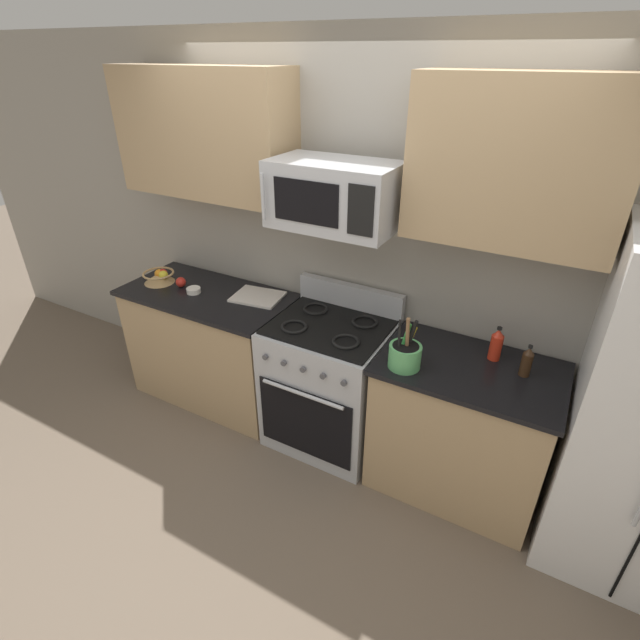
% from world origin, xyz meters
% --- Properties ---
extents(ground_plane, '(16.00, 16.00, 0.00)m').
position_xyz_m(ground_plane, '(0.00, 0.00, 0.00)').
color(ground_plane, '#6B5B4C').
extents(wall_back, '(8.00, 0.10, 2.60)m').
position_xyz_m(wall_back, '(0.00, 1.10, 1.30)').
color(wall_back, '#9E998E').
rests_on(wall_back, ground).
extents(counter_left, '(1.28, 0.65, 0.91)m').
position_xyz_m(counter_left, '(-1.03, 0.71, 0.46)').
color(counter_left, tan).
rests_on(counter_left, ground).
extents(range_oven, '(0.76, 0.70, 1.09)m').
position_xyz_m(range_oven, '(-0.00, 0.71, 0.47)').
color(range_oven, '#B2B5BA').
rests_on(range_oven, ground).
extents(counter_right, '(1.02, 0.65, 0.91)m').
position_xyz_m(counter_right, '(0.90, 0.71, 0.46)').
color(counter_right, tan).
rests_on(counter_right, ground).
extents(microwave, '(0.72, 0.44, 0.37)m').
position_xyz_m(microwave, '(-0.00, 0.74, 1.75)').
color(microwave, '#B2B5BA').
extents(upper_cabinets_left, '(1.27, 0.34, 0.79)m').
position_xyz_m(upper_cabinets_left, '(-1.03, 0.88, 1.98)').
color(upper_cabinets_left, tan).
extents(upper_cabinets_right, '(1.01, 0.34, 0.79)m').
position_xyz_m(upper_cabinets_right, '(0.90, 0.88, 1.98)').
color(upper_cabinets_right, tan).
extents(utensil_crock, '(0.18, 0.18, 0.32)m').
position_xyz_m(utensil_crock, '(0.57, 0.53, 0.99)').
color(utensil_crock, '#59AD66').
rests_on(utensil_crock, counter_right).
extents(fruit_basket, '(0.24, 0.24, 0.10)m').
position_xyz_m(fruit_basket, '(-1.46, 0.68, 0.96)').
color(fruit_basket, tan).
rests_on(fruit_basket, counter_left).
extents(apple_loose, '(0.07, 0.07, 0.07)m').
position_xyz_m(apple_loose, '(-1.26, 0.70, 0.95)').
color(apple_loose, red).
rests_on(apple_loose, counter_left).
extents(cutting_board, '(0.38, 0.32, 0.02)m').
position_xyz_m(cutting_board, '(-0.65, 0.83, 0.92)').
color(cutting_board, silver).
rests_on(cutting_board, counter_left).
extents(bottle_soy, '(0.06, 0.06, 0.19)m').
position_xyz_m(bottle_soy, '(1.17, 0.77, 1.00)').
color(bottle_soy, '#382314').
rests_on(bottle_soy, counter_right).
extents(bottle_hot_sauce, '(0.07, 0.07, 0.21)m').
position_xyz_m(bottle_hot_sauce, '(0.99, 0.85, 1.01)').
color(bottle_hot_sauce, red).
rests_on(bottle_hot_sauce, counter_right).
extents(prep_bowl, '(0.10, 0.10, 0.04)m').
position_xyz_m(prep_bowl, '(-1.11, 0.67, 0.93)').
color(prep_bowl, white).
rests_on(prep_bowl, counter_left).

